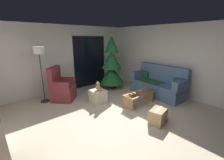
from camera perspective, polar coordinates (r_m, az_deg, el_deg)
ground_plane at (r=3.98m, az=2.29°, el=-15.04°), size 7.00×7.00×0.00m
wall_back at (r=6.07m, az=-17.83°, el=7.57°), size 5.72×0.12×2.50m
wall_right at (r=5.82m, az=23.65°, el=6.68°), size 0.12×6.00×2.50m
patio_door_frame at (r=6.54m, az=-8.44°, el=7.36°), size 1.60×0.02×2.20m
patio_door_glass at (r=6.54m, az=-8.34°, el=6.91°), size 1.50×0.02×2.10m
couch at (r=5.71m, az=17.05°, el=-1.63°), size 0.86×1.97×1.08m
coffee_table at (r=4.81m, az=10.30°, el=-6.24°), size 1.10×0.40×0.38m
remote_graphite at (r=4.74m, az=8.84°, el=-4.74°), size 0.15×0.12×0.02m
remote_silver at (r=4.92m, az=10.64°, el=-4.08°), size 0.15×0.13×0.02m
book_stack at (r=4.51m, az=7.69°, el=-5.44°), size 0.25×0.20×0.08m
cell_phone at (r=4.48m, az=7.83°, el=-4.91°), size 0.07×0.14×0.01m
christmas_tree at (r=6.12m, az=-0.08°, el=5.75°), size 1.01×1.01×2.21m
armchair at (r=5.31m, az=-18.49°, el=-3.02°), size 0.97×0.97×1.13m
floor_lamp at (r=5.14m, az=-25.86°, el=8.26°), size 0.32×0.32×1.78m
ottoman at (r=4.89m, az=-5.30°, el=-6.20°), size 0.44×0.44×0.43m
teddy_bear_honey at (r=4.77m, az=-5.28°, el=-2.48°), size 0.21×0.21×0.29m
cardboard_box_taped_mid_floor at (r=3.96m, az=17.03°, el=-12.95°), size 0.52×0.40×0.36m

